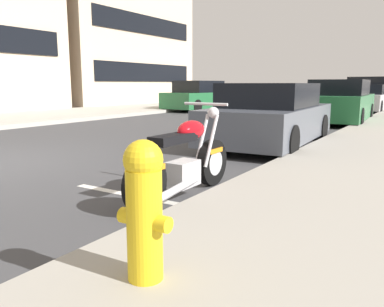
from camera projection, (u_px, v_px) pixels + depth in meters
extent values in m
cube|color=#ADA89E|center=(133.00, 109.00, 20.09)|extent=(120.00, 5.00, 0.14)
cube|color=silver|center=(145.00, 198.00, 4.64)|extent=(0.12, 2.20, 0.01)
cylinder|color=black|center=(212.00, 162.00, 5.19)|extent=(0.61, 0.12, 0.61)
cylinder|color=silver|center=(212.00, 162.00, 5.19)|extent=(0.34, 0.12, 0.34)
cylinder|color=black|center=(145.00, 185.00, 4.05)|extent=(0.61, 0.12, 0.61)
cylinder|color=silver|center=(145.00, 185.00, 4.05)|extent=(0.34, 0.12, 0.34)
cube|color=silver|center=(183.00, 173.00, 4.62)|extent=(0.40, 0.27, 0.30)
cube|color=black|center=(174.00, 139.00, 4.40)|extent=(0.68, 0.23, 0.10)
ellipsoid|color=#B20C14|center=(191.00, 130.00, 4.68)|extent=(0.48, 0.25, 0.24)
cube|color=orange|center=(148.00, 168.00, 4.06)|extent=(0.36, 0.18, 0.06)
cube|color=orange|center=(211.00, 150.00, 5.15)|extent=(0.32, 0.16, 0.06)
cylinder|color=silver|center=(202.00, 140.00, 5.05)|extent=(0.34, 0.05, 0.65)
cylinder|color=silver|center=(211.00, 141.00, 4.98)|extent=(0.34, 0.05, 0.65)
cylinder|color=silver|center=(206.00, 104.00, 4.91)|extent=(0.04, 0.62, 0.04)
sphere|color=silver|center=(213.00, 113.00, 5.09)|extent=(0.15, 0.15, 0.15)
cylinder|color=silver|center=(178.00, 188.00, 4.32)|extent=(0.71, 0.10, 0.16)
cube|color=#4C515B|center=(270.00, 123.00, 8.51)|extent=(4.15, 1.96, 0.69)
cube|color=black|center=(270.00, 95.00, 8.33)|extent=(2.23, 1.73, 0.50)
cylinder|color=black|center=(256.00, 124.00, 10.09)|extent=(0.63, 0.25, 0.62)
cylinder|color=black|center=(321.00, 128.00, 9.31)|extent=(0.63, 0.25, 0.62)
cylinder|color=black|center=(209.00, 136.00, 7.79)|extent=(0.63, 0.25, 0.62)
cylinder|color=black|center=(290.00, 142.00, 7.00)|extent=(0.63, 0.25, 0.62)
cube|color=#236638|center=(340.00, 106.00, 13.57)|extent=(4.59, 1.98, 0.80)
cube|color=black|center=(340.00, 87.00, 13.25)|extent=(2.57, 1.74, 0.51)
cylinder|color=black|center=(324.00, 110.00, 15.28)|extent=(0.63, 0.25, 0.62)
cylinder|color=black|center=(369.00, 112.00, 14.51)|extent=(0.63, 0.25, 0.62)
cylinder|color=black|center=(306.00, 116.00, 12.72)|extent=(0.63, 0.25, 0.62)
cylinder|color=black|center=(359.00, 118.00, 11.95)|extent=(0.63, 0.25, 0.62)
cube|color=silver|center=(365.00, 101.00, 18.81)|extent=(4.09, 1.82, 0.69)
cube|color=black|center=(366.00, 89.00, 18.74)|extent=(1.91, 1.65, 0.46)
cylinder|color=black|center=(351.00, 104.00, 20.39)|extent=(0.62, 0.23, 0.62)
cylinder|color=black|center=(341.00, 106.00, 18.13)|extent=(0.62, 0.23, 0.62)
cylinder|color=black|center=(379.00, 107.00, 17.30)|extent=(0.62, 0.23, 0.62)
cylinder|color=black|center=(372.00, 100.00, 25.56)|extent=(0.63, 0.26, 0.62)
cylinder|color=black|center=(368.00, 102.00, 22.93)|extent=(0.63, 0.26, 0.62)
cube|color=#B7B7BC|center=(369.00, 91.00, 34.58)|extent=(2.38, 4.96, 0.92)
cube|color=black|center=(370.00, 81.00, 34.44)|extent=(2.13, 3.61, 0.75)
cylinder|color=black|center=(347.00, 95.00, 34.95)|extent=(0.33, 0.78, 0.76)
cylinder|color=black|center=(353.00, 94.00, 36.30)|extent=(0.33, 0.78, 0.76)
cube|color=#236638|center=(199.00, 100.00, 19.78)|extent=(4.20, 2.11, 0.76)
cube|color=black|center=(199.00, 87.00, 19.66)|extent=(2.35, 1.83, 0.57)
cylinder|color=black|center=(196.00, 106.00, 18.28)|extent=(0.64, 0.27, 0.62)
cylinder|color=black|center=(169.00, 105.00, 19.24)|extent=(0.64, 0.27, 0.62)
cylinder|color=black|center=(227.00, 104.00, 20.41)|extent=(0.64, 0.27, 0.62)
cylinder|color=black|center=(201.00, 103.00, 21.37)|extent=(0.64, 0.27, 0.62)
cylinder|color=gold|center=(145.00, 225.00, 2.38)|extent=(0.22, 0.22, 0.69)
sphere|color=gold|center=(143.00, 160.00, 2.31)|extent=(0.24, 0.24, 0.24)
cylinder|color=gold|center=(127.00, 216.00, 2.44)|extent=(0.10, 0.08, 0.10)
cylinder|color=gold|center=(163.00, 224.00, 2.30)|extent=(0.10, 0.08, 0.10)
cube|color=beige|center=(81.00, 36.00, 26.95)|extent=(10.68, 11.51, 9.24)
cube|color=black|center=(147.00, 73.00, 24.39)|extent=(8.97, 0.06, 1.10)
cube|color=black|center=(146.00, 25.00, 23.88)|extent=(8.97, 0.06, 1.10)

